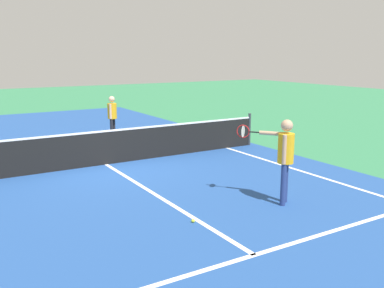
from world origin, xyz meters
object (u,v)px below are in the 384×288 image
Objects in this scene: net at (105,147)px; player_far at (112,113)px; player_near at (284,152)px; tennis_ball_mid_court at (193,221)px.

player_far is at bearing 65.74° from net.
player_near reaches higher than tennis_ball_mid_court.
player_far is (1.44, 3.20, 0.45)m from net.
player_near reaches higher than net.
net is at bearing 111.91° from player_near.
net is at bearing 88.58° from tennis_ball_mid_court.
player_near is at bearing -68.09° from net.
player_near reaches higher than player_far.
tennis_ball_mid_court is (-1.56, -8.01, -0.91)m from player_far.
player_near is 26.28× the size of tennis_ball_mid_court.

